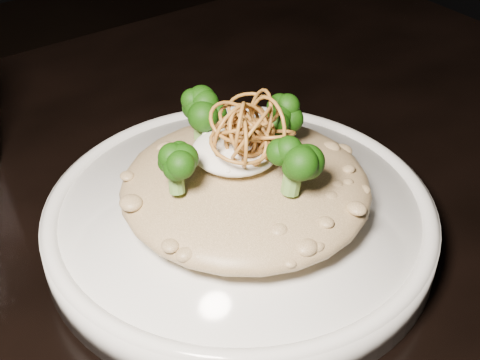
# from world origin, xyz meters

# --- Properties ---
(table) EXTENTS (1.10, 0.80, 0.75)m
(table) POSITION_xyz_m (0.00, 0.00, 0.67)
(table) COLOR black
(table) RESTS_ON ground
(plate) EXTENTS (0.30, 0.30, 0.03)m
(plate) POSITION_xyz_m (0.06, -0.01, 0.77)
(plate) COLOR silver
(plate) RESTS_ON table
(risotto) EXTENTS (0.18, 0.18, 0.04)m
(risotto) POSITION_xyz_m (0.06, -0.02, 0.80)
(risotto) COLOR brown
(risotto) RESTS_ON plate
(broccoli) EXTENTS (0.12, 0.12, 0.04)m
(broccoli) POSITION_xyz_m (0.05, -0.01, 0.84)
(broccoli) COLOR black
(broccoli) RESTS_ON risotto
(cheese) EXTENTS (0.06, 0.06, 0.02)m
(cheese) POSITION_xyz_m (0.06, -0.01, 0.83)
(cheese) COLOR white
(cheese) RESTS_ON risotto
(shallots) EXTENTS (0.06, 0.06, 0.04)m
(shallots) POSITION_xyz_m (0.06, -0.02, 0.86)
(shallots) COLOR brown
(shallots) RESTS_ON cheese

